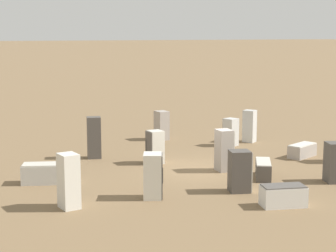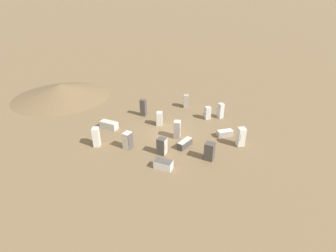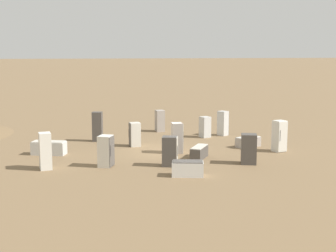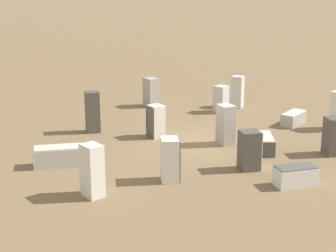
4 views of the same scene
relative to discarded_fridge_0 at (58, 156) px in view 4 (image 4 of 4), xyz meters
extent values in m
plane|color=brown|center=(-6.44, 1.17, -0.39)|extent=(1000.00, 1000.00, 0.00)
cube|color=silver|center=(0.00, 0.00, -0.02)|extent=(2.06, 1.49, 0.73)
cube|color=beige|center=(0.00, 0.00, 0.37)|extent=(1.97, 1.43, 0.04)
cube|color=#A89E93|center=(-8.26, -5.82, 0.40)|extent=(0.60, 0.74, 1.58)
cube|color=#56514C|center=(-8.26, -6.21, 0.40)|extent=(0.57, 0.05, 1.52)
cylinder|color=#2D2D2D|center=(-8.47, -6.24, 0.48)|extent=(0.02, 0.02, 0.55)
cube|color=silver|center=(-10.57, -2.58, 0.33)|extent=(0.75, 0.74, 1.43)
cube|color=#BCB7AD|center=(-10.48, -2.89, 0.33)|extent=(0.57, 0.20, 1.37)
cylinder|color=#2D2D2D|center=(-10.68, -2.98, 0.40)|extent=(0.02, 0.02, 0.50)
cube|color=silver|center=(-2.63, 3.80, 0.41)|extent=(0.93, 0.99, 1.60)
cube|color=#56514C|center=(-2.92, 3.96, 0.41)|extent=(0.40, 0.67, 1.54)
cylinder|color=#2D2D2D|center=(-2.81, 4.21, 0.49)|extent=(0.02, 0.02, 0.56)
cube|color=#4C4742|center=(-7.85, 3.44, -0.07)|extent=(1.48, 1.70, 0.64)
cube|color=beige|center=(-7.85, 3.44, 0.27)|extent=(1.42, 1.63, 0.04)
cube|color=#4C4742|center=(-3.28, -3.27, 0.58)|extent=(0.78, 0.73, 1.94)
cube|color=gray|center=(-3.37, -3.55, 0.58)|extent=(0.58, 0.23, 1.86)
cylinder|color=#2D2D2D|center=(-3.59, -3.51, 0.68)|extent=(0.02, 0.02, 0.68)
cube|color=#4C4742|center=(-5.78, 4.63, 0.38)|extent=(0.93, 0.92, 1.53)
cube|color=beige|center=(-6.13, 4.77, 0.38)|extent=(0.28, 0.64, 1.47)
cylinder|color=#2D2D2D|center=(-6.07, 5.01, 0.46)|extent=(0.02, 0.02, 0.54)
cube|color=#A89E93|center=(-7.12, 1.72, 0.50)|extent=(0.69, 0.79, 1.76)
cube|color=beige|center=(-7.42, 1.77, 0.50)|extent=(0.15, 0.68, 1.69)
cylinder|color=#2D2D2D|center=(-7.41, 2.02, 0.58)|extent=(0.02, 0.02, 0.62)
cube|color=beige|center=(-5.25, -0.92, 0.35)|extent=(0.64, 0.69, 1.48)
cube|color=#56514C|center=(-4.93, -0.93, 0.35)|extent=(0.06, 0.64, 1.42)
cylinder|color=#2D2D2D|center=(-4.91, -1.17, 0.43)|extent=(0.02, 0.02, 0.52)
cube|color=white|center=(-6.00, 6.78, -0.05)|extent=(1.64, 1.20, 0.68)
cube|color=#56514C|center=(-6.00, 6.78, 0.32)|extent=(1.58, 1.15, 0.04)
cube|color=#4C4742|center=(-9.87, 5.38, 0.40)|extent=(1.02, 1.00, 1.57)
cube|color=beige|center=(-10.03, 5.02, 0.40)|extent=(0.71, 0.34, 1.51)
cylinder|color=#2D2D2D|center=(-10.29, 5.11, 0.48)|extent=(0.02, 0.02, 0.55)
cube|color=#A89E93|center=(-11.88, 1.32, -0.09)|extent=(1.71, 1.12, 0.58)
cube|color=silver|center=(-11.88, 1.32, 0.22)|extent=(1.64, 1.07, 0.04)
cube|color=silver|center=(-12.04, -2.93, 0.47)|extent=(0.79, 0.80, 1.72)
cube|color=#56514C|center=(-12.31, -3.08, 0.47)|extent=(0.32, 0.52, 1.65)
cylinder|color=#2D2D2D|center=(-12.44, -2.91, 0.56)|extent=(0.02, 0.02, 0.60)
cube|color=silver|center=(0.33, 3.47, 0.54)|extent=(0.60, 0.74, 1.84)
cube|color=beige|center=(0.35, 3.09, 0.54)|extent=(0.54, 0.07, 1.77)
cylinder|color=#2D2D2D|center=(0.15, 3.05, 0.63)|extent=(0.02, 0.02, 0.64)
camera|label=1|loc=(6.27, 20.72, 5.31)|focal=60.00mm
camera|label=2|loc=(-6.86, 24.15, 12.59)|focal=28.00mm
camera|label=3|loc=(1.15, 26.97, 5.33)|focal=50.00mm
camera|label=4|loc=(8.52, 19.33, 7.23)|focal=60.00mm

